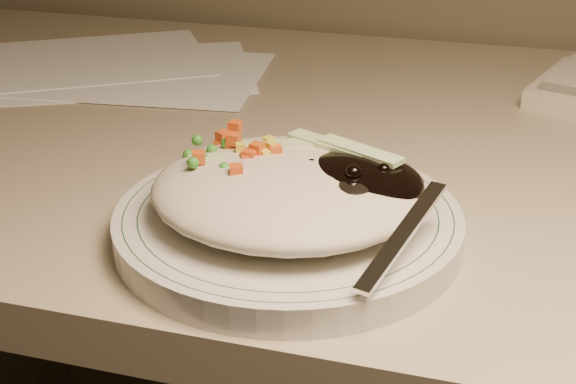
# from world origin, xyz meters

# --- Properties ---
(desk) EXTENTS (1.40, 0.70, 0.74)m
(desk) POSITION_xyz_m (0.00, 1.38, 0.54)
(desk) COLOR gray
(desk) RESTS_ON ground
(plate) EXTENTS (0.25, 0.25, 0.02)m
(plate) POSITION_xyz_m (-0.08, 1.16, 0.75)
(plate) COLOR beige
(plate) RESTS_ON desk
(plate_rim) EXTENTS (0.24, 0.24, 0.00)m
(plate_rim) POSITION_xyz_m (-0.08, 1.16, 0.76)
(plate_rim) COLOR #144723
(plate_rim) RESTS_ON plate
(meal) EXTENTS (0.21, 0.19, 0.05)m
(meal) POSITION_xyz_m (-0.07, 1.16, 0.78)
(meal) COLOR #B6AE94
(meal) RESTS_ON plate
(papers) EXTENTS (0.43, 0.35, 0.00)m
(papers) POSITION_xyz_m (-0.39, 1.50, 0.74)
(papers) COLOR white
(papers) RESTS_ON desk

